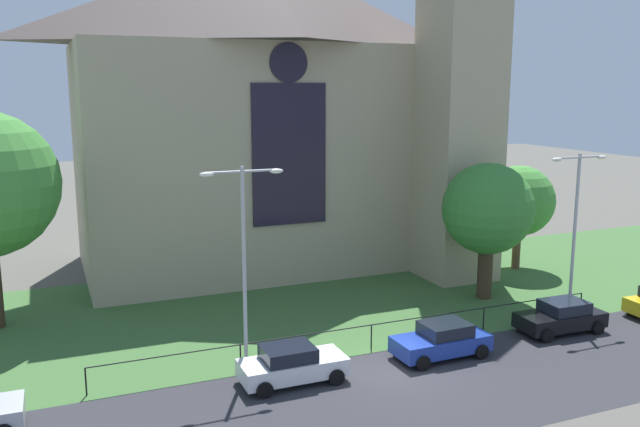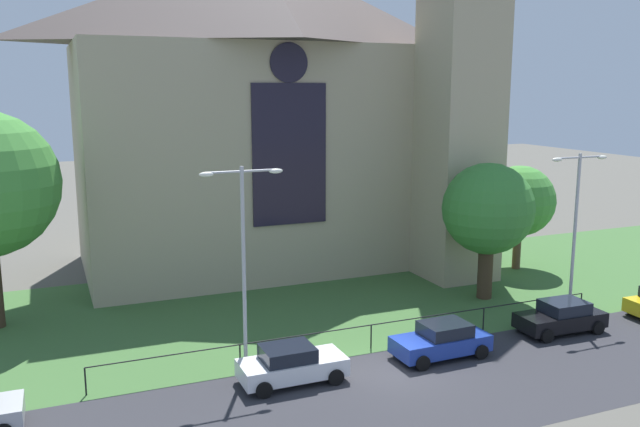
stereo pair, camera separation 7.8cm
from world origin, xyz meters
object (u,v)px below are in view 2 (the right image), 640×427
at_px(streetlamp_far, 576,215).
at_px(parked_car_black, 561,317).
at_px(tree_right_far, 519,201).
at_px(tree_right_near, 488,210).
at_px(parked_car_blue, 442,340).
at_px(church_building, 271,106).
at_px(streetlamp_near, 243,244).
at_px(parked_car_white, 291,364).

xyz_separation_m(streetlamp_far, parked_car_black, (-1.91, -1.51, -4.54)).
xyz_separation_m(tree_right_far, parked_car_black, (-5.45, -10.07, -3.64)).
bearing_deg(tree_right_near, parked_car_black, -88.50).
xyz_separation_m(streetlamp_far, parked_car_blue, (-8.79, -1.89, -4.54)).
distance_m(church_building, parked_car_blue, 20.28).
bearing_deg(tree_right_far, parked_car_black, -118.43).
height_order(streetlamp_near, parked_car_black, streetlamp_near).
bearing_deg(tree_right_near, parked_car_blue, -137.54).
distance_m(tree_right_near, streetlamp_near, 15.51).
xyz_separation_m(tree_right_near, parked_car_blue, (-6.73, -6.15, -4.22)).
bearing_deg(parked_car_white, tree_right_far, 28.26).
xyz_separation_m(church_building, parked_car_blue, (1.61, -17.83, -9.53)).
height_order(streetlamp_far, parked_car_white, streetlamp_far).
distance_m(tree_right_near, parked_car_black, 7.15).
bearing_deg(parked_car_white, parked_car_blue, -0.89).
xyz_separation_m(church_building, parked_car_white, (-5.24, -17.74, -9.53)).
xyz_separation_m(tree_right_near, streetlamp_near, (-14.91, -4.27, 0.39)).
xyz_separation_m(tree_right_near, streetlamp_far, (2.07, -4.27, 0.32)).
relative_size(church_building, streetlamp_near, 3.08).
height_order(church_building, parked_car_white, church_building).
bearing_deg(parked_car_blue, church_building, -86.08).
distance_m(streetlamp_near, parked_car_blue, 9.58).
relative_size(church_building, streetlamp_far, 3.13).
relative_size(tree_right_far, streetlamp_far, 0.80).
height_order(parked_car_blue, parked_car_black, same).
height_order(tree_right_far, streetlamp_far, streetlamp_far).
height_order(church_building, parked_car_black, church_building).
height_order(tree_right_far, parked_car_blue, tree_right_far).
xyz_separation_m(tree_right_far, streetlamp_near, (-20.51, -8.56, 0.96)).
bearing_deg(tree_right_near, streetlamp_far, -64.18).
xyz_separation_m(church_building, tree_right_far, (13.94, -7.39, -5.89)).
height_order(tree_right_near, streetlamp_near, streetlamp_near).
relative_size(streetlamp_near, parked_car_white, 2.01).
relative_size(church_building, tree_right_near, 3.47).
relative_size(tree_right_far, streetlamp_near, 0.79).
xyz_separation_m(streetlamp_near, streetlamp_far, (16.97, -0.00, -0.07)).
distance_m(church_building, streetlamp_far, 19.68).
bearing_deg(parked_car_black, parked_car_white, 2.86).
bearing_deg(parked_car_black, streetlamp_far, -140.14).
bearing_deg(church_building, tree_right_far, -27.92).
bearing_deg(church_building, streetlamp_near, -112.40).
height_order(streetlamp_far, parked_car_blue, streetlamp_far).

